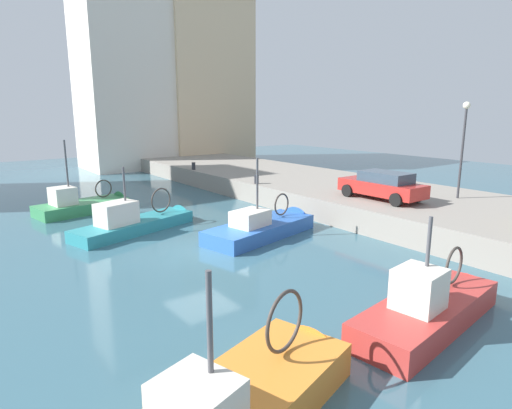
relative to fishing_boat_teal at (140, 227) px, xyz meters
name	(u,v)px	position (x,y,z in m)	size (l,w,h in m)	color
water_surface	(200,249)	(0.84, -4.32, -0.16)	(80.00, 80.00, 0.00)	#386070
quay_wall	(379,201)	(12.34, -4.32, 0.44)	(9.00, 56.00, 1.20)	gray
fishing_boat_teal	(140,227)	(0.00, 0.00, 0.00)	(6.99, 3.53, 3.89)	teal
fishing_boat_green	(89,209)	(-0.84, 5.48, -0.04)	(5.87, 2.87, 4.96)	#388951
fishing_boat_orange	(252,409)	(-3.25, -13.56, -0.07)	(6.26, 3.50, 4.09)	orange
fishing_boat_red	(432,317)	(2.84, -13.51, -0.04)	(6.34, 2.39, 3.81)	#BC3833
fishing_boat_blue	(266,232)	(4.37, -4.21, -0.07)	(6.70, 3.33, 4.52)	#2D60B7
parked_car_red	(383,185)	(10.43, -5.94, 1.77)	(1.88, 4.39, 1.42)	red
mooring_bollard_mid	(256,179)	(8.19, 1.68, 1.31)	(0.28, 0.28, 0.55)	#2D2D33
mooring_bollard_north	(194,166)	(8.19, 9.68, 1.31)	(0.28, 0.28, 0.55)	#2D2D33
quay_streetlamp	(464,134)	(13.84, -8.05, 4.29)	(0.36, 0.36, 4.83)	#38383D
waterfront_building_west	(135,60)	(9.25, 22.83, 10.20)	(10.87, 7.38, 20.68)	silver
waterfront_building_central	(198,81)	(16.36, 23.25, 8.49)	(9.48, 9.01, 17.27)	beige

